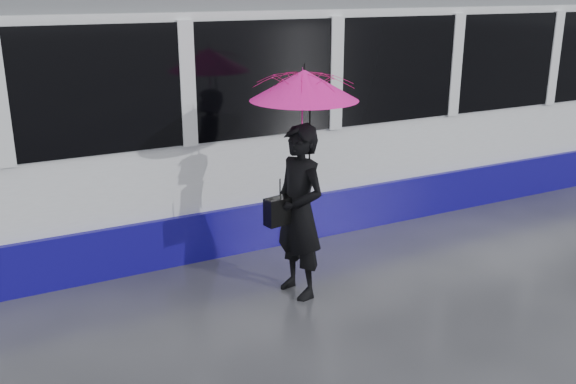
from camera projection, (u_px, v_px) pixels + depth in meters
ground at (226, 306)px, 6.90m from camera, size 90.00×90.00×0.00m
rails at (158, 230)px, 9.00m from camera, size 34.00×1.51×0.02m
tram at (40, 126)px, 7.89m from camera, size 26.00×2.56×3.35m
woman at (299, 212)px, 6.90m from camera, size 0.57×0.77×1.92m
umbrella at (304, 106)px, 6.58m from camera, size 1.30×1.30×1.29m
handbag at (280, 211)px, 6.81m from camera, size 0.36×0.21×0.48m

